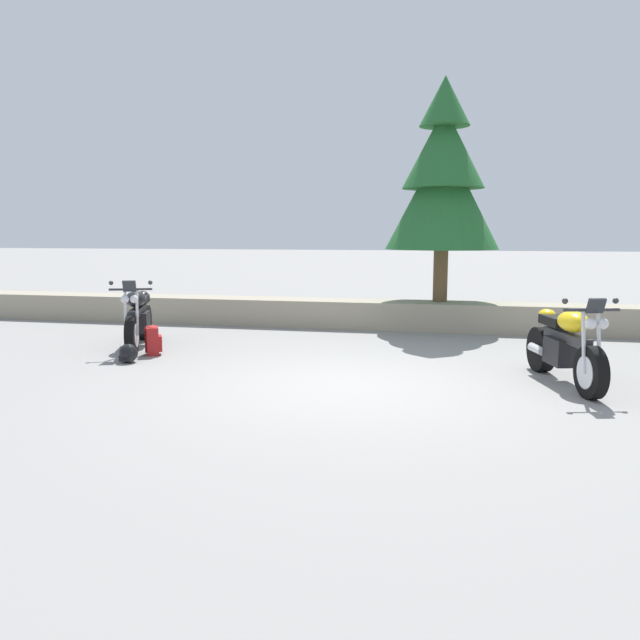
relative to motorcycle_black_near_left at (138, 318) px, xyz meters
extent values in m
plane|color=gray|center=(3.89, -1.90, -0.49)|extent=(120.00, 120.00, 0.00)
cube|color=gray|center=(3.89, 2.90, -0.21)|extent=(36.00, 0.80, 0.55)
cylinder|color=black|center=(0.24, -0.65, -0.18)|extent=(0.34, 0.63, 0.62)
cylinder|color=black|center=(-0.25, 0.70, -0.18)|extent=(0.38, 0.64, 0.62)
cylinder|color=silver|center=(0.24, -0.65, -0.18)|extent=(0.28, 0.42, 0.38)
cube|color=black|center=(-0.02, 0.07, -0.08)|extent=(0.46, 0.56, 0.34)
cube|color=#2D2D30|center=(0.01, -0.02, 0.12)|extent=(0.50, 1.08, 0.12)
ellipsoid|color=black|center=(0.06, -0.16, 0.34)|extent=(0.50, 0.60, 0.26)
cube|color=black|center=(-0.10, 0.29, 0.28)|extent=(0.43, 0.61, 0.12)
ellipsoid|color=black|center=(-0.20, 0.57, 0.32)|extent=(0.30, 0.34, 0.16)
cylinder|color=#2D2D30|center=(0.21, -0.58, 0.54)|extent=(0.63, 0.26, 0.04)
sphere|color=silver|center=(0.32, -0.69, 0.40)|extent=(0.13, 0.13, 0.13)
sphere|color=silver|center=(0.19, -0.73, 0.40)|extent=(0.13, 0.13, 0.13)
cube|color=#26282D|center=(0.24, -0.67, 0.60)|extent=(0.22, 0.16, 0.18)
cylinder|color=silver|center=(-0.32, 0.42, -0.13)|extent=(0.23, 0.39, 0.11)
cylinder|color=silver|center=(0.31, -0.58, 0.18)|extent=(0.10, 0.17, 0.73)
cylinder|color=silver|center=(0.14, -0.65, 0.18)|extent=(0.10, 0.17, 0.73)
sphere|color=#2D2D30|center=(0.48, -0.44, 0.64)|extent=(0.07, 0.07, 0.07)
sphere|color=#2D2D30|center=(-0.09, -0.64, 0.64)|extent=(0.07, 0.07, 0.07)
cylinder|color=black|center=(6.75, -1.94, -0.18)|extent=(0.29, 0.64, 0.62)
cylinder|color=black|center=(6.39, -0.55, -0.18)|extent=(0.33, 0.65, 0.62)
cylinder|color=silver|center=(6.75, -1.94, -0.18)|extent=(0.25, 0.41, 0.38)
cube|color=black|center=(6.55, -1.19, -0.08)|extent=(0.43, 0.55, 0.34)
cube|color=#2D2D30|center=(6.58, -1.29, 0.12)|extent=(0.41, 1.10, 0.12)
ellipsoid|color=yellow|center=(6.62, -1.44, 0.34)|extent=(0.46, 0.59, 0.26)
cube|color=black|center=(6.50, -0.97, 0.28)|extent=(0.39, 0.61, 0.12)
ellipsoid|color=yellow|center=(6.42, -0.68, 0.32)|extent=(0.28, 0.33, 0.16)
cylinder|color=#2D2D30|center=(6.73, -1.86, 0.54)|extent=(0.65, 0.20, 0.04)
sphere|color=silver|center=(6.83, -1.98, 0.40)|extent=(0.13, 0.13, 0.13)
sphere|color=silver|center=(6.70, -2.01, 0.40)|extent=(0.13, 0.13, 0.13)
cube|color=#26282D|center=(6.75, -1.96, 0.60)|extent=(0.22, 0.14, 0.18)
cylinder|color=silver|center=(6.29, -0.82, -0.13)|extent=(0.20, 0.40, 0.11)
cylinder|color=silver|center=(6.82, -1.88, 0.18)|extent=(0.08, 0.17, 0.73)
cylinder|color=silver|center=(6.65, -1.92, 0.18)|extent=(0.08, 0.17, 0.73)
sphere|color=#2D2D30|center=(7.01, -1.75, 0.64)|extent=(0.07, 0.07, 0.07)
sphere|color=#2D2D30|center=(6.43, -1.90, 0.64)|extent=(0.07, 0.07, 0.07)
cube|color=#A31E1E|center=(0.56, -0.58, -0.27)|extent=(0.30, 0.35, 0.44)
cube|color=#A31E1E|center=(0.66, -0.53, -0.31)|extent=(0.16, 0.23, 0.24)
ellipsoid|color=#A31E1E|center=(0.56, -0.58, -0.06)|extent=(0.29, 0.33, 0.08)
cube|color=#591010|center=(0.42, -0.56, -0.25)|extent=(0.05, 0.06, 0.37)
cube|color=#591010|center=(0.50, -0.71, -0.25)|extent=(0.05, 0.06, 0.37)
sphere|color=black|center=(0.47, -1.20, -0.35)|extent=(0.28, 0.28, 0.28)
ellipsoid|color=black|center=(0.47, -1.27, -0.34)|extent=(0.23, 0.06, 0.12)
cube|color=black|center=(0.47, -1.27, -0.42)|extent=(0.20, 0.08, 0.08)
cylinder|color=brown|center=(4.93, 3.12, 0.76)|extent=(0.29, 0.29, 1.38)
cone|color=#23602D|center=(4.93, 3.12, 2.18)|extent=(2.22, 2.22, 2.15)
cone|color=#23602D|center=(4.93, 3.12, 3.06)|extent=(1.60, 1.60, 1.54)
cone|color=#23602D|center=(4.93, 3.12, 3.93)|extent=(0.98, 0.98, 0.94)
camera|label=1|loc=(5.12, -9.42, 1.43)|focal=34.66mm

